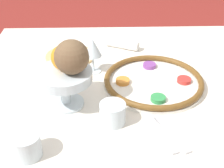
# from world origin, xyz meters

# --- Properties ---
(dining_table) EXTENTS (1.19, 1.02, 0.71)m
(dining_table) POSITION_xyz_m (0.00, 0.00, 0.35)
(dining_table) COLOR silver
(dining_table) RESTS_ON ground_plane
(seder_plate) EXTENTS (0.35, 0.35, 0.03)m
(seder_plate) POSITION_xyz_m (-0.06, 0.01, 0.72)
(seder_plate) COLOR white
(seder_plate) RESTS_ON dining_table
(wine_glass) EXTENTS (0.07, 0.07, 0.13)m
(wine_glass) POSITION_xyz_m (0.15, -0.08, 0.80)
(wine_glass) COLOR silver
(wine_glass) RESTS_ON dining_table
(fruit_stand) EXTENTS (0.17, 0.17, 0.12)m
(fruit_stand) POSITION_xyz_m (0.23, 0.12, 0.80)
(fruit_stand) COLOR silver
(fruit_stand) RESTS_ON dining_table
(orange_fruit) EXTENTS (0.08, 0.08, 0.08)m
(orange_fruit) POSITION_xyz_m (0.23, 0.11, 0.87)
(orange_fruit) COLOR orange
(orange_fruit) RESTS_ON fruit_stand
(coconut) EXTENTS (0.10, 0.10, 0.10)m
(coconut) POSITION_xyz_m (0.21, 0.13, 0.88)
(coconut) COLOR brown
(coconut) RESTS_ON fruit_stand
(bread_plate) EXTENTS (0.20, 0.20, 0.02)m
(bread_plate) POSITION_xyz_m (0.25, -0.20, 0.71)
(bread_plate) COLOR tan
(bread_plate) RESTS_ON dining_table
(napkin_roll) EXTENTS (0.15, 0.09, 0.04)m
(napkin_roll) POSITION_xyz_m (0.03, -0.28, 0.73)
(napkin_roll) COLOR white
(napkin_roll) RESTS_ON dining_table
(cup_near) EXTENTS (0.08, 0.08, 0.07)m
(cup_near) POSITION_xyz_m (0.09, 0.21, 0.74)
(cup_near) COLOR silver
(cup_near) RESTS_ON dining_table
(cup_mid) EXTENTS (0.08, 0.08, 0.07)m
(cup_mid) POSITION_xyz_m (0.31, 0.34, 0.74)
(cup_mid) COLOR silver
(cup_mid) RESTS_ON dining_table
(fork_left) EXTENTS (0.08, 0.16, 0.01)m
(fork_left) POSITION_xyz_m (-0.08, 0.27, 0.71)
(fork_left) COLOR silver
(fork_left) RESTS_ON dining_table
(fork_right) EXTENTS (0.07, 0.16, 0.01)m
(fork_right) POSITION_xyz_m (-0.05, 0.27, 0.71)
(fork_right) COLOR silver
(fork_right) RESTS_ON dining_table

